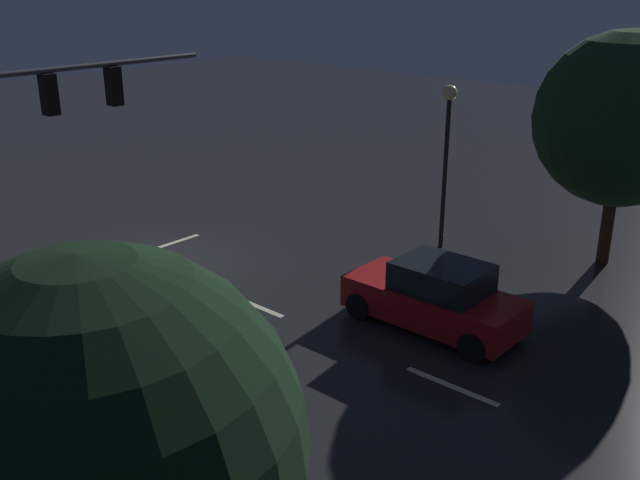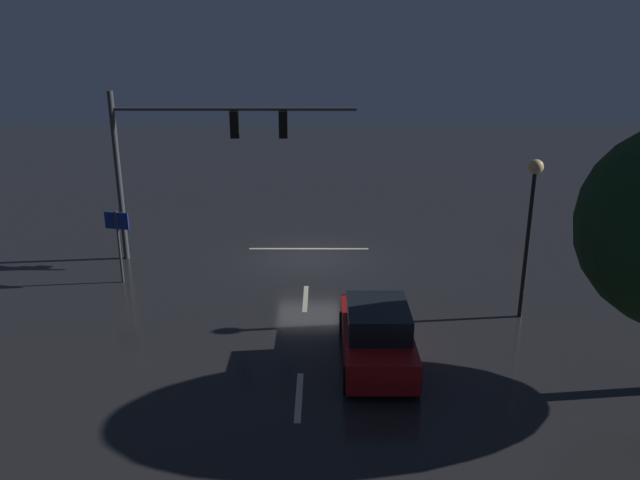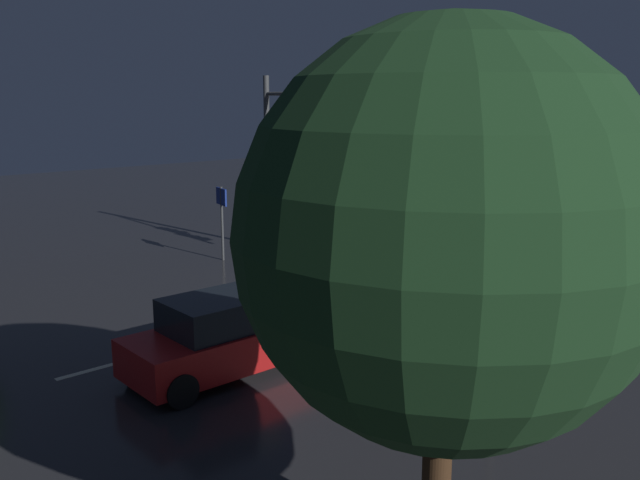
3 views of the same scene
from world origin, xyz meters
TOP-DOWN VIEW (x-y plane):
  - ground_plane at (0.00, 0.00)m, footprint 80.00×80.00m
  - traffic_signal_assembly at (4.26, -0.01)m, footprint 9.21×0.47m
  - lane_dash_far at (0.00, 4.00)m, footprint 0.16×2.20m
  - lane_dash_mid at (0.00, 10.00)m, footprint 0.16×2.20m
  - stop_bar at (0.00, -1.20)m, footprint 5.00×0.16m
  - car_approaching at (-2.04, 8.23)m, footprint 1.90×4.37m
  - street_lamp_left_kerb at (-6.82, 5.38)m, footprint 0.44×0.44m
  - route_sign at (6.63, 2.54)m, footprint 0.89×0.26m

SIDE VIEW (x-z plane):
  - ground_plane at x=0.00m, z-range 0.00..0.00m
  - lane_dash_far at x=0.00m, z-range 0.00..0.01m
  - lane_dash_mid at x=0.00m, z-range 0.00..0.01m
  - stop_bar at x=0.00m, z-range 0.00..0.01m
  - car_approaching at x=-2.04m, z-range -0.05..1.65m
  - route_sign at x=6.63m, z-range 0.59..3.25m
  - street_lamp_left_kerb at x=-6.82m, z-range 1.01..6.03m
  - traffic_signal_assembly at x=4.26m, z-range 1.34..7.89m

